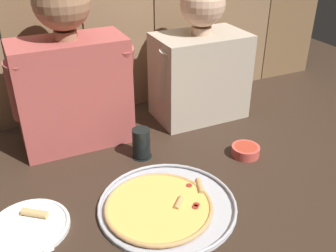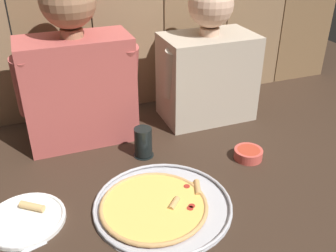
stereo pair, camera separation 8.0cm
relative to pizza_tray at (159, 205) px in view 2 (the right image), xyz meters
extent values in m
plane|color=#332319|center=(0.13, 0.07, -0.01)|extent=(3.20, 3.20, 0.00)
cylinder|color=#B2B2B7|center=(0.01, 0.00, -0.01)|extent=(0.43, 0.43, 0.01)
torus|color=#B2B2B7|center=(0.01, 0.00, 0.00)|extent=(0.43, 0.43, 0.01)
cylinder|color=#B23823|center=(-0.02, 0.00, 0.00)|extent=(0.33, 0.33, 0.00)
cylinder|color=#EABC56|center=(-0.02, 0.00, 0.00)|extent=(0.31, 0.31, 0.01)
torus|color=tan|center=(-0.02, 0.00, 0.00)|extent=(0.33, 0.33, 0.01)
cube|color=#EABC56|center=(0.10, 0.04, 0.00)|extent=(0.11, 0.09, 0.01)
cylinder|color=tan|center=(0.14, 0.03, 0.01)|extent=(0.04, 0.07, 0.02)
cylinder|color=#A3281E|center=(0.11, 0.05, 0.01)|extent=(0.02, 0.02, 0.00)
cube|color=#EFC660|center=(0.07, -0.04, 0.00)|extent=(0.09, 0.09, 0.01)
cylinder|color=tan|center=(0.04, -0.02, 0.01)|extent=(0.05, 0.05, 0.02)
cylinder|color=#A3281E|center=(0.08, -0.05, 0.01)|extent=(0.02, 0.02, 0.00)
cylinder|color=#A3281E|center=(0.09, -0.05, 0.01)|extent=(0.02, 0.02, 0.00)
cylinder|color=white|center=(-0.39, 0.08, 0.00)|extent=(0.23, 0.23, 0.01)
torus|color=white|center=(-0.39, 0.08, 0.00)|extent=(0.23, 0.23, 0.01)
cylinder|color=tan|center=(-0.36, 0.12, 0.01)|extent=(0.08, 0.07, 0.02)
cylinder|color=black|center=(0.04, 0.30, -0.01)|extent=(0.08, 0.08, 0.01)
cylinder|color=black|center=(0.04, 0.30, 0.05)|extent=(0.07, 0.07, 0.11)
cylinder|color=#CC4C42|center=(0.40, 0.14, 0.01)|extent=(0.10, 0.10, 0.04)
cylinder|color=#B23823|center=(0.40, 0.14, 0.02)|extent=(0.08, 0.08, 0.02)
cube|color=silver|center=(-0.38, -0.03, -0.01)|extent=(0.09, 0.04, 0.01)
cube|color=#AD4C47|center=(-0.14, 0.51, 0.20)|extent=(0.41, 0.20, 0.41)
cylinder|color=#9E7051|center=(-0.14, 0.51, 0.42)|extent=(0.08, 0.08, 0.03)
sphere|color=#9E7051|center=(-0.14, 0.51, 0.53)|extent=(0.19, 0.19, 0.19)
cylinder|color=#AD4C47|center=(-0.32, 0.47, 0.26)|extent=(0.08, 0.13, 0.24)
cylinder|color=#AD4C47|center=(0.04, 0.47, 0.26)|extent=(0.08, 0.13, 0.24)
cube|color=#B2A38E|center=(0.40, 0.51, 0.17)|extent=(0.38, 0.24, 0.37)
cylinder|color=#DBAD8E|center=(0.40, 0.51, 0.37)|extent=(0.08, 0.08, 0.03)
sphere|color=#DBAD8E|center=(0.40, 0.51, 0.47)|extent=(0.18, 0.18, 0.18)
sphere|color=black|center=(0.40, 0.52, 0.49)|extent=(0.16, 0.16, 0.16)
cylinder|color=#B2A38E|center=(0.23, 0.47, 0.23)|extent=(0.08, 0.11, 0.21)
cylinder|color=#B2A38E|center=(0.57, 0.47, 0.23)|extent=(0.08, 0.12, 0.21)
camera|label=1|loc=(-0.37, -0.82, 0.78)|focal=40.89mm
camera|label=2|loc=(-0.30, -0.85, 0.78)|focal=40.89mm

